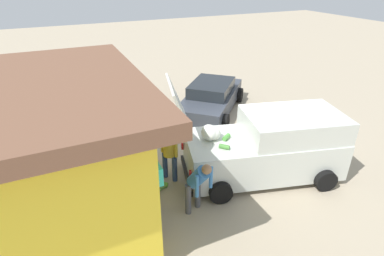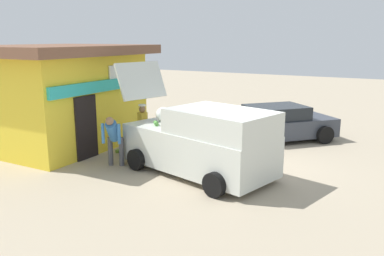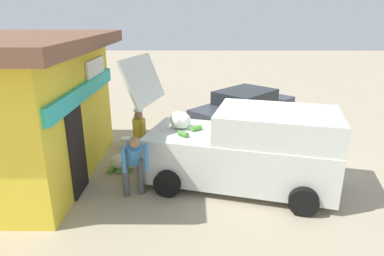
{
  "view_description": "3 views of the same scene",
  "coord_description": "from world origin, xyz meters",
  "px_view_note": "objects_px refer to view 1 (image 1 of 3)",
  "views": [
    {
      "loc": [
        -7.34,
        5.74,
        5.47
      ],
      "look_at": [
        0.73,
        2.05,
        0.87
      ],
      "focal_mm": 28.75,
      "sensor_mm": 36.0,
      "label": 1
    },
    {
      "loc": [
        -10.86,
        -4.34,
        3.75
      ],
      "look_at": [
        0.95,
        2.18,
        0.71
      ],
      "focal_mm": 37.52,
      "sensor_mm": 36.0,
      "label": 2
    },
    {
      "loc": [
        -8.77,
        1.82,
        3.98
      ],
      "look_at": [
        0.85,
        1.9,
        0.7
      ],
      "focal_mm": 31.57,
      "sensor_mm": 36.0,
      "label": 3
    }
  ],
  "objects_px": {
    "storefront_bar": "(37,159)",
    "unloaded_banana_pile": "(153,180)",
    "delivery_van": "(268,146)",
    "paint_bucket": "(135,156)",
    "parked_sedan": "(211,98)",
    "vendor_standing": "(169,151)",
    "customer_bending": "(198,183)"
  },
  "relations": [
    {
      "from": "storefront_bar",
      "to": "unloaded_banana_pile",
      "type": "bearing_deg",
      "value": -82.52
    },
    {
      "from": "delivery_van",
      "to": "paint_bucket",
      "type": "relative_size",
      "value": 15.38
    },
    {
      "from": "storefront_bar",
      "to": "parked_sedan",
      "type": "height_order",
      "value": "storefront_bar"
    },
    {
      "from": "storefront_bar",
      "to": "vendor_standing",
      "type": "xyz_separation_m",
      "value": [
        0.46,
        -3.2,
        -0.87
      ]
    },
    {
      "from": "vendor_standing",
      "to": "unloaded_banana_pile",
      "type": "bearing_deg",
      "value": 101.44
    },
    {
      "from": "delivery_van",
      "to": "parked_sedan",
      "type": "distance_m",
      "value": 4.74
    },
    {
      "from": "customer_bending",
      "to": "unloaded_banana_pile",
      "type": "height_order",
      "value": "customer_bending"
    },
    {
      "from": "parked_sedan",
      "to": "storefront_bar",
      "type": "bearing_deg",
      "value": 122.87
    },
    {
      "from": "customer_bending",
      "to": "unloaded_banana_pile",
      "type": "distance_m",
      "value": 1.82
    },
    {
      "from": "customer_bending",
      "to": "paint_bucket",
      "type": "height_order",
      "value": "customer_bending"
    },
    {
      "from": "vendor_standing",
      "to": "customer_bending",
      "type": "xyz_separation_m",
      "value": [
        -1.62,
        -0.12,
        0.0
      ]
    },
    {
      "from": "storefront_bar",
      "to": "paint_bucket",
      "type": "bearing_deg",
      "value": -53.93
    },
    {
      "from": "vendor_standing",
      "to": "customer_bending",
      "type": "distance_m",
      "value": 1.62
    },
    {
      "from": "storefront_bar",
      "to": "parked_sedan",
      "type": "distance_m",
      "value": 7.85
    },
    {
      "from": "delivery_van",
      "to": "paint_bucket",
      "type": "bearing_deg",
      "value": 55.43
    },
    {
      "from": "unloaded_banana_pile",
      "to": "paint_bucket",
      "type": "distance_m",
      "value": 1.5
    },
    {
      "from": "storefront_bar",
      "to": "customer_bending",
      "type": "xyz_separation_m",
      "value": [
        -1.16,
        -3.32,
        -0.87
      ]
    },
    {
      "from": "vendor_standing",
      "to": "paint_bucket",
      "type": "height_order",
      "value": "vendor_standing"
    },
    {
      "from": "delivery_van",
      "to": "customer_bending",
      "type": "bearing_deg",
      "value": 104.86
    },
    {
      "from": "vendor_standing",
      "to": "paint_bucket",
      "type": "xyz_separation_m",
      "value": [
        1.38,
        0.68,
        -0.77
      ]
    },
    {
      "from": "vendor_standing",
      "to": "unloaded_banana_pile",
      "type": "distance_m",
      "value": 0.95
    },
    {
      "from": "storefront_bar",
      "to": "paint_bucket",
      "type": "distance_m",
      "value": 3.53
    },
    {
      "from": "parked_sedan",
      "to": "paint_bucket",
      "type": "height_order",
      "value": "parked_sedan"
    },
    {
      "from": "vendor_standing",
      "to": "unloaded_banana_pile",
      "type": "relative_size",
      "value": 2.14
    },
    {
      "from": "delivery_van",
      "to": "storefront_bar",
      "type": "bearing_deg",
      "value": 85.37
    },
    {
      "from": "vendor_standing",
      "to": "paint_bucket",
      "type": "relative_size",
      "value": 4.93
    },
    {
      "from": "parked_sedan",
      "to": "unloaded_banana_pile",
      "type": "xyz_separation_m",
      "value": [
        -3.86,
        3.87,
        -0.45
      ]
    },
    {
      "from": "parked_sedan",
      "to": "paint_bucket",
      "type": "distance_m",
      "value": 4.66
    },
    {
      "from": "delivery_van",
      "to": "customer_bending",
      "type": "relative_size",
      "value": 3.27
    },
    {
      "from": "parked_sedan",
      "to": "customer_bending",
      "type": "xyz_separation_m",
      "value": [
        -5.37,
        3.19,
        0.32
      ]
    },
    {
      "from": "storefront_bar",
      "to": "customer_bending",
      "type": "relative_size",
      "value": 3.64
    },
    {
      "from": "storefront_bar",
      "to": "paint_bucket",
      "type": "xyz_separation_m",
      "value": [
        1.84,
        -2.53,
        -1.64
      ]
    }
  ]
}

